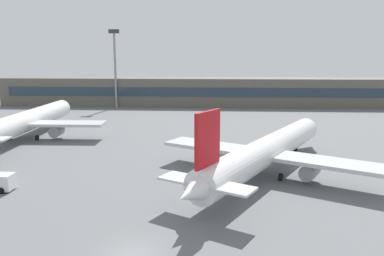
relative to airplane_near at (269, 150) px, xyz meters
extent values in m
plane|color=slate|center=(-14.17, 17.21, -3.30)|extent=(400.00, 400.00, 0.00)
cube|color=#5B564C|center=(-14.17, 73.05, 1.20)|extent=(125.03, 12.00, 9.00)
cube|color=#263847|center=(-14.17, 67.00, 1.65)|extent=(118.78, 0.16, 2.80)
cylinder|color=white|center=(-0.14, -0.24, 0.04)|extent=(20.95, 33.68, 3.84)
cone|color=white|center=(9.50, 17.18, 0.04)|extent=(5.23, 5.46, 3.65)
cone|color=white|center=(-9.67, -17.50, 0.04)|extent=(4.21, 4.66, 2.69)
cube|color=red|center=(-8.20, -14.83, 4.73)|extent=(2.47, 4.07, 5.56)
cube|color=silver|center=(-8.34, -15.09, 0.24)|extent=(10.21, 7.36, 0.24)
cube|color=silver|center=(-0.62, -1.13, -0.27)|extent=(28.86, 18.90, 0.51)
cylinder|color=gray|center=(4.68, -4.06, -1.69)|extent=(3.33, 3.81, 2.02)
cylinder|color=gray|center=(-5.93, 1.80, -1.69)|extent=(3.33, 3.81, 2.02)
cylinder|color=black|center=(6.02, 10.89, -2.79)|extent=(0.84, 1.08, 1.01)
cylinder|color=black|center=(1.19, -3.28, -2.79)|extent=(0.84, 1.08, 1.01)
cylinder|color=black|center=(-3.41, -0.74, -2.79)|extent=(0.84, 1.08, 1.01)
cylinder|color=white|center=(-44.48, 20.49, 0.14)|extent=(4.84, 37.61, 3.96)
cone|color=white|center=(-44.97, 41.02, 0.14)|extent=(3.86, 4.44, 3.76)
cube|color=silver|center=(-44.46, 19.44, -0.17)|extent=(31.38, 5.73, 0.52)
cylinder|color=gray|center=(-38.21, 19.59, -1.64)|extent=(2.16, 3.38, 2.08)
cylinder|color=black|center=(-44.79, 33.62, -2.77)|extent=(0.44, 1.05, 1.04)
cylinder|color=black|center=(-41.73, 18.46, -2.77)|extent=(0.44, 1.05, 1.04)
cylinder|color=black|center=(-47.14, 18.34, -2.77)|extent=(0.44, 1.05, 1.04)
cylinder|color=black|center=(-32.65, -8.07, -2.92)|extent=(0.76, 0.29, 0.76)
cylinder|color=black|center=(-32.67, -10.11, -2.92)|extent=(0.76, 0.29, 0.76)
cylinder|color=gray|center=(-38.47, 66.58, 8.13)|extent=(0.70, 0.70, 22.85)
cube|color=#333338|center=(-38.47, 66.58, 20.15)|extent=(3.20, 0.80, 1.20)
camera|label=1|loc=(-7.60, -51.52, 12.78)|focal=35.63mm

